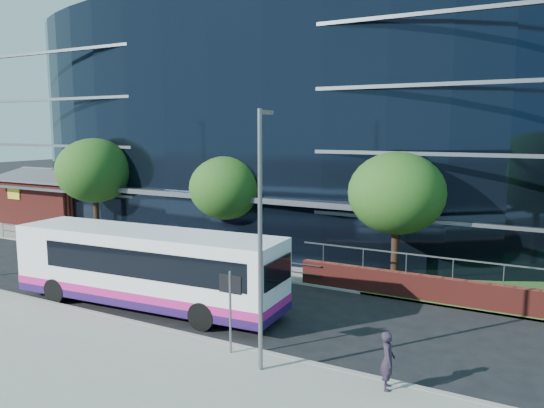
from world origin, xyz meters
The scene contains 16 objects.
ground centered at (0.00, 0.00, 0.00)m, with size 200.00×200.00×0.00m, color black.
pavement_near centered at (0.00, -5.00, 0.07)m, with size 80.00×8.00×0.15m, color gray.
kerb centered at (0.00, -1.00, 0.08)m, with size 80.00×0.25×0.16m, color gray.
yellow_line_outer centered at (0.00, -0.80, 0.01)m, with size 80.00×0.08×0.01m, color gold.
yellow_line_inner centered at (0.00, -0.65, 0.01)m, with size 80.00×0.08×0.01m, color gold.
far_forecourt centered at (-6.00, 11.00, 0.05)m, with size 50.00×8.00×0.10m, color gray.
glass_office centered at (-4.00, 20.85, 8.00)m, with size 44.00×23.10×16.00m.
brick_pavilion centered at (-22.00, 13.50, 1.94)m, with size 8.60×6.66×4.40m.
guard_railings centered at (-8.00, 7.00, 0.82)m, with size 24.00×0.05×1.10m.
street_sign centered at (4.50, -1.59, 2.15)m, with size 0.85×0.09×2.80m.
tree_far_a centered at (-13.00, 9.00, 4.86)m, with size 4.95×4.95×6.98m.
tree_far_b centered at (-3.00, 9.50, 4.21)m, with size 4.29×4.29×6.05m.
tree_far_c centered at (7.00, 9.00, 4.54)m, with size 4.62×4.62×6.51m.
streetlight_east centered at (6.00, -2.17, 4.44)m, with size 0.15×0.77×8.00m.
city_bus centered at (-1.26, 0.90, 1.76)m, with size 12.41×3.62×3.32m.
pedestrian centered at (9.80, -1.51, 1.00)m, with size 0.62×0.41×1.71m, color #251C2B.
Camera 1 is at (13.82, -15.69, 7.56)m, focal length 35.00 mm.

